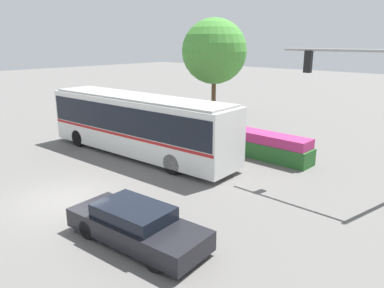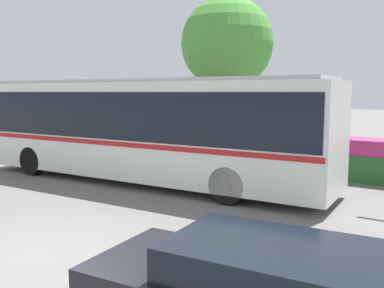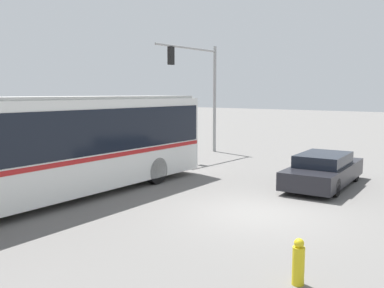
{
  "view_description": "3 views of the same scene",
  "coord_description": "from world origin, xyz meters",
  "px_view_note": "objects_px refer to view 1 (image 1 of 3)",
  "views": [
    {
      "loc": [
        12.98,
        -6.56,
        6.16
      ],
      "look_at": [
        0.94,
        6.4,
        1.18
      ],
      "focal_mm": 34.44,
      "sensor_mm": 36.0,
      "label": 1
    },
    {
      "loc": [
        6.3,
        -4.4,
        2.92
      ],
      "look_at": [
        -0.39,
        5.38,
        1.45
      ],
      "focal_mm": 39.34,
      "sensor_mm": 36.0,
      "label": 2
    },
    {
      "loc": [
        -10.21,
        -5.84,
        3.42
      ],
      "look_at": [
        2.8,
        4.66,
        1.37
      ],
      "focal_mm": 38.97,
      "sensor_mm": 36.0,
      "label": 3
    }
  ],
  "objects_px": {
    "city_bus": "(138,122)",
    "sedan_foreground": "(136,225)",
    "traffic_light_pole": "(367,97)",
    "street_tree_left": "(214,51)"
  },
  "relations": [
    {
      "from": "sedan_foreground",
      "to": "traffic_light_pole",
      "type": "relative_size",
      "value": 0.81
    },
    {
      "from": "city_bus",
      "to": "sedan_foreground",
      "type": "distance_m",
      "value": 9.44
    },
    {
      "from": "traffic_light_pole",
      "to": "street_tree_left",
      "type": "bearing_deg",
      "value": -26.41
    },
    {
      "from": "city_bus",
      "to": "traffic_light_pole",
      "type": "bearing_deg",
      "value": -170.22
    },
    {
      "from": "sedan_foreground",
      "to": "street_tree_left",
      "type": "bearing_deg",
      "value": 116.23
    },
    {
      "from": "sedan_foreground",
      "to": "city_bus",
      "type": "bearing_deg",
      "value": 134.72
    },
    {
      "from": "city_bus",
      "to": "sedan_foreground",
      "type": "xyz_separation_m",
      "value": [
        7.19,
        -5.97,
        -1.29
      ]
    },
    {
      "from": "sedan_foreground",
      "to": "street_tree_left",
      "type": "xyz_separation_m",
      "value": [
        -9.32,
        15.02,
        4.8
      ]
    },
    {
      "from": "city_bus",
      "to": "traffic_light_pole",
      "type": "xyz_separation_m",
      "value": [
        10.9,
        2.58,
        2.17
      ]
    },
    {
      "from": "city_bus",
      "to": "street_tree_left",
      "type": "relative_size",
      "value": 1.58
    }
  ]
}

